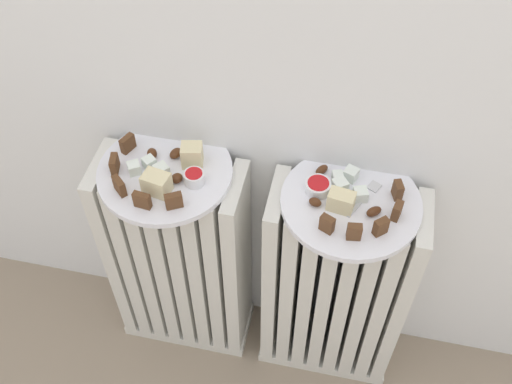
{
  "coord_description": "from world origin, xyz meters",
  "views": [
    {
      "loc": [
        0.15,
        -0.42,
        1.42
      ],
      "look_at": [
        0.0,
        0.28,
        0.57
      ],
      "focal_mm": 42.57,
      "sensor_mm": 36.0,
      "label": 1
    }
  ],
  "objects_px": {
    "radiator_right": "(334,289)",
    "jam_bowl_right": "(318,186)",
    "plate_right": "(351,203)",
    "jam_bowl_left": "(194,177)",
    "radiator_left": "(180,261)",
    "fork": "(365,196)",
    "plate_left": "(165,172)"
  },
  "relations": [
    {
      "from": "jam_bowl_right",
      "to": "fork",
      "type": "xyz_separation_m",
      "value": [
        0.09,
        0.0,
        -0.01
      ]
    },
    {
      "from": "radiator_left",
      "to": "plate_right",
      "type": "xyz_separation_m",
      "value": [
        0.35,
        0.0,
        0.3
      ]
    },
    {
      "from": "jam_bowl_right",
      "to": "fork",
      "type": "distance_m",
      "value": 0.09
    },
    {
      "from": "plate_left",
      "to": "radiator_right",
      "type": "bearing_deg",
      "value": 0.0
    },
    {
      "from": "radiator_right",
      "to": "fork",
      "type": "relative_size",
      "value": 6.06
    },
    {
      "from": "radiator_left",
      "to": "plate_left",
      "type": "relative_size",
      "value": 2.27
    },
    {
      "from": "plate_right",
      "to": "jam_bowl_left",
      "type": "bearing_deg",
      "value": -176.53
    },
    {
      "from": "plate_left",
      "to": "jam_bowl_right",
      "type": "relative_size",
      "value": 5.36
    },
    {
      "from": "jam_bowl_left",
      "to": "fork",
      "type": "relative_size",
      "value": 0.4
    },
    {
      "from": "plate_left",
      "to": "jam_bowl_right",
      "type": "bearing_deg",
      "value": 2.13
    },
    {
      "from": "plate_right",
      "to": "radiator_left",
      "type": "bearing_deg",
      "value": 180.0
    },
    {
      "from": "jam_bowl_left",
      "to": "plate_right",
      "type": "bearing_deg",
      "value": 3.47
    },
    {
      "from": "plate_right",
      "to": "jam_bowl_left",
      "type": "distance_m",
      "value": 0.29
    },
    {
      "from": "radiator_left",
      "to": "jam_bowl_left",
      "type": "relative_size",
      "value": 15.15
    },
    {
      "from": "radiator_left",
      "to": "plate_left",
      "type": "xyz_separation_m",
      "value": [
        -0.0,
        0.0,
        0.3
      ]
    },
    {
      "from": "radiator_left",
      "to": "fork",
      "type": "relative_size",
      "value": 6.06
    },
    {
      "from": "radiator_right",
      "to": "plate_right",
      "type": "relative_size",
      "value": 2.27
    },
    {
      "from": "radiator_left",
      "to": "plate_right",
      "type": "height_order",
      "value": "plate_right"
    },
    {
      "from": "radiator_right",
      "to": "plate_left",
      "type": "bearing_deg",
      "value": 180.0
    },
    {
      "from": "plate_left",
      "to": "plate_right",
      "type": "relative_size",
      "value": 1.0
    },
    {
      "from": "radiator_left",
      "to": "fork",
      "type": "xyz_separation_m",
      "value": [
        0.37,
        0.01,
        0.31
      ]
    },
    {
      "from": "radiator_left",
      "to": "jam_bowl_right",
      "type": "relative_size",
      "value": 12.16
    },
    {
      "from": "jam_bowl_left",
      "to": "radiator_left",
      "type": "bearing_deg",
      "value": 164.68
    },
    {
      "from": "radiator_left",
      "to": "radiator_right",
      "type": "height_order",
      "value": "same"
    },
    {
      "from": "jam_bowl_left",
      "to": "radiator_right",
      "type": "bearing_deg",
      "value": 3.47
    },
    {
      "from": "radiator_left",
      "to": "jam_bowl_right",
      "type": "bearing_deg",
      "value": 2.13
    },
    {
      "from": "plate_right",
      "to": "jam_bowl_right",
      "type": "xyz_separation_m",
      "value": [
        -0.06,
        0.01,
        0.02
      ]
    },
    {
      "from": "plate_right",
      "to": "fork",
      "type": "bearing_deg",
      "value": 29.35
    },
    {
      "from": "radiator_right",
      "to": "jam_bowl_right",
      "type": "distance_m",
      "value": 0.32
    },
    {
      "from": "radiator_right",
      "to": "jam_bowl_right",
      "type": "relative_size",
      "value": 12.16
    },
    {
      "from": "plate_right",
      "to": "jam_bowl_right",
      "type": "relative_size",
      "value": 5.36
    },
    {
      "from": "fork",
      "to": "jam_bowl_right",
      "type": "bearing_deg",
      "value": -178.28
    }
  ]
}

